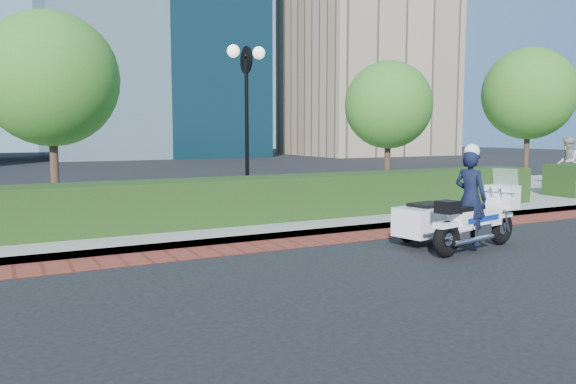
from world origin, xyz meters
name	(u,v)px	position (x,y,z in m)	size (l,w,h in m)	color
ground	(315,260)	(0.00, 0.00, 0.00)	(120.00, 120.00, 0.00)	black
brick_strip	(276,245)	(0.00, 1.50, 0.01)	(60.00, 1.00, 0.01)	maroon
sidewalk	(201,212)	(0.00, 6.00, 0.07)	(60.00, 8.00, 0.15)	gray
hedge_main	(235,200)	(0.00, 3.60, 0.65)	(18.00, 1.20, 1.00)	black
lamppost	(247,102)	(1.00, 5.20, 2.96)	(1.02, 0.70, 4.21)	black
tree_b	(51,79)	(-3.50, 6.50, 3.43)	(3.20, 3.20, 4.89)	#332319
tree_c	(388,105)	(6.50, 6.50, 3.05)	(2.80, 2.80, 4.30)	#332319
tree_d	(529,94)	(13.00, 6.50, 3.61)	(3.40, 3.40, 5.16)	#332319
tower_right	(367,10)	(28.00, 38.00, 14.00)	(14.00, 12.00, 28.00)	gray
police_motorcycle	(456,213)	(2.85, -0.36, 0.68)	(2.42, 1.74, 1.97)	black
pedestrian	(567,163)	(13.75, 5.32, 1.08)	(0.91, 0.71, 1.87)	#A5A092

